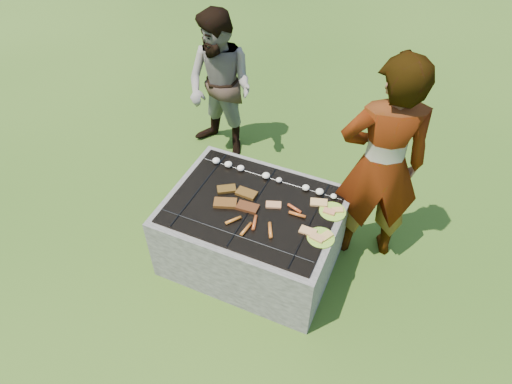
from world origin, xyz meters
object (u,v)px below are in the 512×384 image
bystander (220,87)px  plate_far (333,212)px  plate_near (321,238)px  fire_pit (253,234)px  cook (381,166)px

bystander → plate_far: bearing=-22.7°
plate_near → bystander: size_ratio=0.14×
plate_far → bystander: bearing=145.1°
plate_far → fire_pit: bearing=-162.4°
plate_near → cook: size_ratio=0.12×
cook → bystander: (-1.68, 0.70, -0.16)m
plate_near → bystander: 1.93m
cook → plate_far: bearing=31.3°
fire_pit → bystander: 1.54m
plate_far → cook: cook is taller
fire_pit → plate_far: size_ratio=5.33×
plate_far → plate_near: size_ratio=1.15×
plate_far → cook: size_ratio=0.14×
fire_pit → plate_far: 0.67m
fire_pit → cook: size_ratio=0.73×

